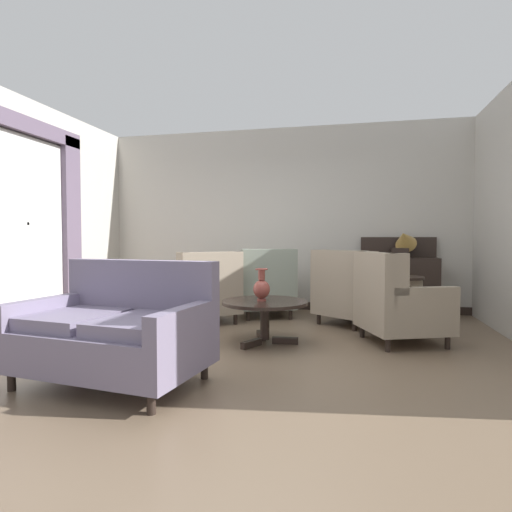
{
  "coord_description": "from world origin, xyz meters",
  "views": [
    {
      "loc": [
        1.12,
        -4.09,
        1.13
      ],
      "look_at": [
        0.04,
        0.72,
        0.93
      ],
      "focal_mm": 29.87,
      "sensor_mm": 36.0,
      "label": 1
    }
  ],
  "objects": [
    {
      "name": "ground",
      "position": [
        0.0,
        0.0,
        0.0
      ],
      "size": [
        8.14,
        8.14,
        0.0
      ],
      "primitive_type": "plane",
      "color": "brown"
    },
    {
      "name": "wall_back",
      "position": [
        0.0,
        2.74,
        1.45
      ],
      "size": [
        5.97,
        0.08,
        2.9
      ],
      "primitive_type": "cube",
      "color": "#BCB7AD",
      "rests_on": "ground"
    },
    {
      "name": "wall_left",
      "position": [
        -2.91,
        0.82,
        1.45
      ],
      "size": [
        0.08,
        3.83,
        2.9
      ],
      "primitive_type": "cube",
      "color": "#BCB7AD",
      "rests_on": "ground"
    },
    {
      "name": "baseboard_back",
      "position": [
        0.0,
        2.68,
        0.06
      ],
      "size": [
        5.81,
        0.03,
        0.12
      ],
      "primitive_type": "cube",
      "color": "black",
      "rests_on": "ground"
    },
    {
      "name": "window_with_curtains",
      "position": [
        -2.81,
        0.48,
        1.48
      ],
      "size": [
        0.12,
        1.91,
        2.45
      ],
      "color": "silver"
    },
    {
      "name": "coffee_table",
      "position": [
        0.22,
        0.38,
        0.38
      ],
      "size": [
        0.93,
        0.93,
        0.46
      ],
      "color": "black",
      "rests_on": "ground"
    },
    {
      "name": "porcelain_vase",
      "position": [
        0.19,
        0.37,
        0.6
      ],
      "size": [
        0.18,
        0.18,
        0.35
      ],
      "color": "brown",
      "rests_on": "coffee_table"
    },
    {
      "name": "settee",
      "position": [
        -0.67,
        -1.1,
        0.4
      ],
      "size": [
        1.52,
        1.08,
        0.95
      ],
      "rotation": [
        0.0,
        0.0,
        -0.13
      ],
      "color": "slate",
      "rests_on": "ground"
    },
    {
      "name": "armchair_near_window",
      "position": [
        1.09,
        1.6,
        0.43
      ],
      "size": [
        1.07,
        1.09,
        0.98
      ],
      "rotation": [
        0.0,
        0.0,
        2.51
      ],
      "color": "gray",
      "rests_on": "ground"
    },
    {
      "name": "armchair_beside_settee",
      "position": [
        1.6,
        0.7,
        0.43
      ],
      "size": [
        1.05,
        1.04,
        0.99
      ],
      "rotation": [
        0.0,
        0.0,
        1.95
      ],
      "color": "gray",
      "rests_on": "ground"
    },
    {
      "name": "armchair_back_corner",
      "position": [
        -0.78,
        1.26,
        0.42
      ],
      "size": [
        1.15,
        1.15,
        0.96
      ],
      "rotation": [
        0.0,
        0.0,
        3.87
      ],
      "color": "gray",
      "rests_on": "ground"
    },
    {
      "name": "armchair_far_left",
      "position": [
        -0.08,
        1.95,
        0.42
      ],
      "size": [
        1.03,
        1.11,
        0.99
      ],
      "rotation": [
        0.0,
        0.0,
        3.51
      ],
      "color": "gray",
      "rests_on": "ground"
    },
    {
      "name": "side_table",
      "position": [
        1.72,
        1.24,
        0.41
      ],
      "size": [
        0.51,
        0.51,
        0.68
      ],
      "color": "black",
      "rests_on": "ground"
    },
    {
      "name": "sideboard",
      "position": [
        1.81,
        2.44,
        0.5
      ],
      "size": [
        1.08,
        0.41,
        1.15
      ],
      "color": "black",
      "rests_on": "ground"
    },
    {
      "name": "gramophone",
      "position": [
        1.85,
        2.36,
        1.08
      ],
      "size": [
        0.41,
        0.47,
        0.48
      ],
      "color": "black",
      "rests_on": "sideboard"
    }
  ]
}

